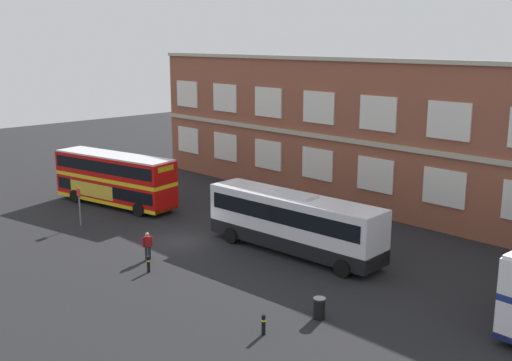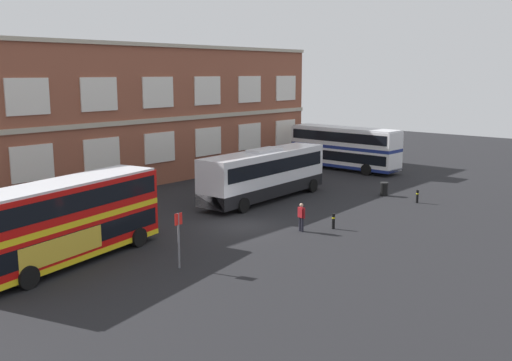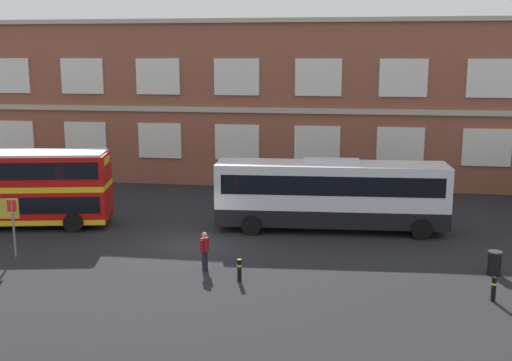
% 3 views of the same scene
% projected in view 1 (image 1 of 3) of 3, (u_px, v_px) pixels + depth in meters
% --- Properties ---
extents(ground_plane, '(120.00, 120.00, 0.00)m').
position_uv_depth(ground_plane, '(204.00, 235.00, 41.47)').
color(ground_plane, black).
extents(brick_terminal_building, '(44.49, 8.19, 11.54)m').
position_uv_depth(brick_terminal_building, '(378.00, 132.00, 49.30)').
color(brick_terminal_building, brown).
rests_on(brick_terminal_building, ground).
extents(double_decker_near, '(11.29, 4.69, 4.07)m').
position_uv_depth(double_decker_near, '(115.00, 179.00, 48.48)').
color(double_decker_near, red).
rests_on(double_decker_near, ground).
extents(touring_coach, '(12.14, 3.46, 3.80)m').
position_uv_depth(touring_coach, '(293.00, 223.00, 37.64)').
color(touring_coach, silver).
rests_on(touring_coach, ground).
extents(waiting_passenger, '(0.33, 0.64, 1.70)m').
position_uv_depth(waiting_passenger, '(148.00, 245.00, 36.62)').
color(waiting_passenger, black).
rests_on(waiting_passenger, ground).
extents(bus_stand_flag, '(0.44, 0.10, 2.70)m').
position_uv_depth(bus_stand_flag, '(79.00, 203.00, 43.17)').
color(bus_stand_flag, slate).
rests_on(bus_stand_flag, ground).
extents(station_litter_bin, '(0.60, 0.60, 1.03)m').
position_uv_depth(station_litter_bin, '(319.00, 308.00, 28.98)').
color(station_litter_bin, black).
rests_on(station_litter_bin, ground).
extents(safety_bollard_west, '(0.19, 0.19, 0.95)m').
position_uv_depth(safety_bollard_west, '(148.00, 264.00, 34.75)').
color(safety_bollard_west, black).
rests_on(safety_bollard_west, ground).
extents(safety_bollard_east, '(0.19, 0.19, 0.95)m').
position_uv_depth(safety_bollard_east, '(264.00, 324.00, 27.40)').
color(safety_bollard_east, black).
rests_on(safety_bollard_east, ground).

